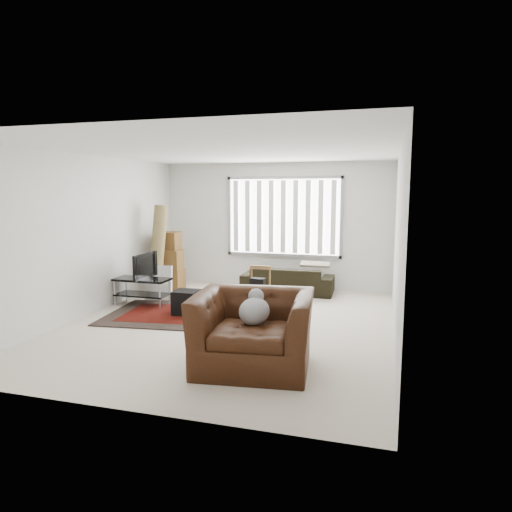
{
  "coord_description": "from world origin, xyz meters",
  "views": [
    {
      "loc": [
        2.35,
        -6.62,
        2.09
      ],
      "look_at": [
        0.32,
        0.41,
        1.05
      ],
      "focal_mm": 32.0,
      "sensor_mm": 36.0,
      "label": 1
    }
  ],
  "objects": [
    {
      "name": "armchair",
      "position": [
        0.87,
        -1.59,
        0.52
      ],
      "size": [
        1.52,
        1.36,
        1.03
      ],
      "rotation": [
        0.0,
        0.0,
        0.12
      ],
      "color": "#34190A",
      "rests_on": "ground"
    },
    {
      "name": "sofa",
      "position": [
        0.41,
        2.45,
        0.36
      ],
      "size": [
        1.9,
        0.87,
        0.72
      ],
      "primitive_type": "imported",
      "rotation": [
        0.0,
        0.0,
        3.17
      ],
      "color": "black",
      "rests_on": "ground"
    },
    {
      "name": "subwoofer",
      "position": [
        -0.89,
        0.32,
        0.22
      ],
      "size": [
        0.41,
        0.41,
        0.4
      ],
      "primitive_type": "cube",
      "rotation": [
        0.0,
        0.0,
        0.04
      ],
      "color": "black",
      "rests_on": "persian_rug"
    },
    {
      "name": "tv_stand",
      "position": [
        -1.95,
        0.7,
        0.37
      ],
      "size": [
        1.01,
        0.46,
        0.51
      ],
      "color": "black",
      "rests_on": "ground"
    },
    {
      "name": "side_chair",
      "position": [
        0.19,
        0.99,
        0.43
      ],
      "size": [
        0.42,
        0.42,
        0.77
      ],
      "rotation": [
        0.0,
        0.0,
        -0.03
      ],
      "color": "#938260",
      "rests_on": "ground"
    },
    {
      "name": "rolled_rug",
      "position": [
        -2.1,
        1.61,
        0.91
      ],
      "size": [
        0.35,
        0.63,
        1.82
      ],
      "primitive_type": "cylinder",
      "rotation": [
        -0.19,
        0.0,
        -0.13
      ],
      "color": "olive",
      "rests_on": "ground"
    },
    {
      "name": "persian_rug",
      "position": [
        -0.89,
        0.27,
        0.01
      ],
      "size": [
        2.77,
        2.01,
        0.02
      ],
      "color": "black",
      "rests_on": "ground"
    },
    {
      "name": "tv",
      "position": [
        -1.95,
        0.7,
        0.74
      ],
      "size": [
        0.11,
        0.82,
        0.47
      ],
      "primitive_type": "imported",
      "rotation": [
        0.0,
        0.0,
        1.57
      ],
      "color": "black",
      "rests_on": "tv_stand"
    },
    {
      "name": "moving_boxes",
      "position": [
        -2.03,
        2.01,
        0.58
      ],
      "size": [
        0.53,
        0.5,
        1.24
      ],
      "color": "brown",
      "rests_on": "ground"
    },
    {
      "name": "white_flatpack",
      "position": [
        -1.87,
        1.18,
        0.33
      ],
      "size": [
        0.55,
        0.27,
        0.67
      ],
      "primitive_type": "cube",
      "rotation": [
        -0.15,
        0.0,
        0.18
      ],
      "color": "silver",
      "rests_on": "ground"
    },
    {
      "name": "room",
      "position": [
        0.03,
        0.51,
        1.76
      ],
      "size": [
        6.0,
        6.02,
        2.71
      ],
      "color": "beige",
      "rests_on": "ground"
    }
  ]
}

